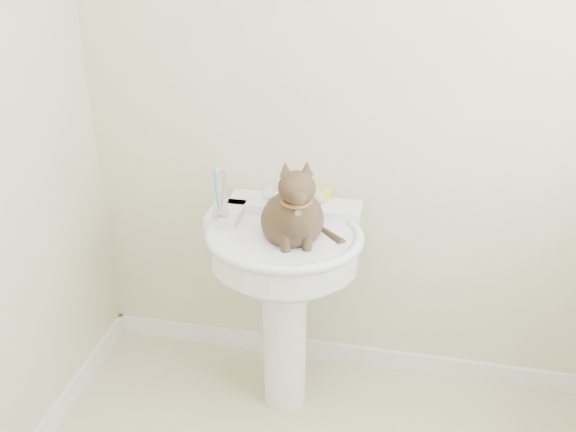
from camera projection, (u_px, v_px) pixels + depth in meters
The scene contains 7 objects.
wall_back at pixel (368, 87), 2.42m from camera, with size 2.20×0.00×2.50m, color beige, non-canonical shape.
baseboard_back at pixel (353, 354), 2.96m from camera, with size 2.20×0.02×0.09m, color white.
pedestal_sink at pixel (284, 266), 2.49m from camera, with size 0.59×0.58×0.81m.
faucet at pixel (293, 197), 2.52m from camera, with size 0.28×0.12×0.14m.
soap_bar at pixel (319, 196), 2.58m from camera, with size 0.09×0.06×0.03m, color yellow.
toothbrush_cup at pixel (220, 204), 2.44m from camera, with size 0.07×0.07×0.18m.
cat at pixel (293, 215), 2.35m from camera, with size 0.25×0.31×0.45m.
Camera 1 is at (0.21, -1.27, 1.94)m, focal length 42.00 mm.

